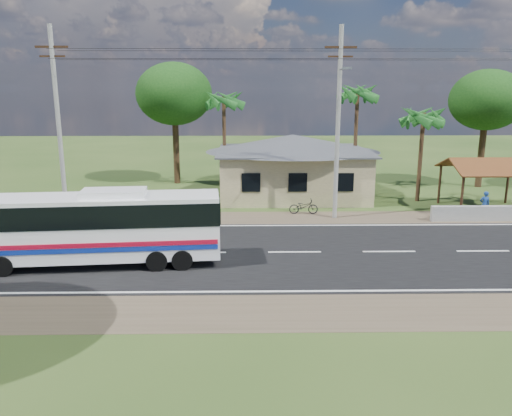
% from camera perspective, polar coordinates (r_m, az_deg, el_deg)
% --- Properties ---
extents(ground, '(120.00, 120.00, 0.00)m').
position_cam_1_polar(ground, '(23.78, 4.43, -5.08)').
color(ground, '#274017').
rests_on(ground, ground).
extents(road, '(120.00, 16.00, 0.03)m').
position_cam_1_polar(road, '(23.78, 4.43, -5.06)').
color(road, black).
rests_on(road, ground).
extents(house, '(12.40, 10.00, 5.00)m').
position_cam_1_polar(house, '(35.92, 4.20, 5.59)').
color(house, '#C7B585').
rests_on(house, ground).
extents(waiting_shed, '(5.20, 4.48, 3.35)m').
position_cam_1_polar(waiting_shed, '(34.81, 25.03, 4.25)').
color(waiting_shed, '#351F13').
rests_on(waiting_shed, ground).
extents(concrete_barrier, '(7.00, 0.30, 0.90)m').
position_cam_1_polar(concrete_barrier, '(32.23, 25.23, -0.56)').
color(concrete_barrier, '#9E9E99').
rests_on(concrete_barrier, ground).
extents(utility_poles, '(32.80, 2.22, 11.00)m').
position_cam_1_polar(utility_poles, '(29.39, 8.72, 9.85)').
color(utility_poles, '#9E9E99').
rests_on(utility_poles, ground).
extents(palm_near, '(2.80, 2.80, 6.70)m').
position_cam_1_polar(palm_near, '(35.48, 18.59, 9.82)').
color(palm_near, '#47301E').
rests_on(palm_near, ground).
extents(palm_mid, '(2.80, 2.80, 8.20)m').
position_cam_1_polar(palm_mid, '(38.82, 11.53, 12.64)').
color(palm_mid, '#47301E').
rests_on(palm_mid, ground).
extents(palm_far, '(2.80, 2.80, 7.70)m').
position_cam_1_polar(palm_far, '(38.49, -3.71, 12.15)').
color(palm_far, '#47301E').
rests_on(palm_far, ground).
extents(tree_behind_house, '(6.00, 6.00, 9.61)m').
position_cam_1_polar(tree_behind_house, '(40.86, -9.34, 12.70)').
color(tree_behind_house, '#47301E').
rests_on(tree_behind_house, ground).
extents(tree_behind_shed, '(5.60, 5.60, 9.02)m').
position_cam_1_polar(tree_behind_shed, '(42.54, 24.88, 11.10)').
color(tree_behind_shed, '#47301E').
rests_on(tree_behind_shed, ground).
extents(coach_bus, '(10.97, 3.20, 3.36)m').
position_cam_1_polar(coach_bus, '(22.63, -17.98, -1.61)').
color(coach_bus, white).
rests_on(coach_bus, ground).
extents(motorcycle, '(1.78, 0.63, 0.93)m').
position_cam_1_polar(motorcycle, '(30.90, 5.45, 0.16)').
color(motorcycle, black).
rests_on(motorcycle, ground).
extents(person, '(0.61, 0.41, 1.61)m').
position_cam_1_polar(person, '(32.84, 24.66, 0.38)').
color(person, navy).
rests_on(person, ground).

